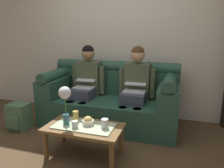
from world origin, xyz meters
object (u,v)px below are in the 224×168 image
object	(u,v)px
cup_near_left	(105,123)
cup_far_center	(76,116)
cup_near_right	(75,124)
backpack_left	(19,117)
flower_vase	(65,98)
coffee_table	(84,130)
person_right	(136,84)
person_left	(86,81)
couch	(110,100)
snack_bowl	(88,121)

from	to	relation	value
cup_near_left	cup_far_center	size ratio (longest dim) A/B	0.80
cup_near_left	cup_near_right	size ratio (longest dim) A/B	1.34
cup_far_center	backpack_left	world-z (taller)	cup_far_center
flower_vase	cup_near_left	xyz separation A→B (m)	(0.45, 0.04, -0.27)
coffee_table	person_right	bearing A→B (deg)	67.91
person_left	cup_far_center	size ratio (longest dim) A/B	9.55
couch	person_left	bearing A→B (deg)	-179.58
couch	cup_near_right	distance (m)	1.07
snack_bowl	backpack_left	size ratio (longest dim) A/B	0.34
cup_far_center	backpack_left	xyz separation A→B (m)	(-1.09, 0.28, -0.25)
person_left	cup_near_right	xyz separation A→B (m)	(0.33, -1.06, -0.25)
person_right	cup_near_right	distance (m)	1.19
person_left	snack_bowl	bearing A→B (deg)	-65.34
snack_bowl	coffee_table	bearing A→B (deg)	-138.70
couch	snack_bowl	bearing A→B (deg)	-87.76
coffee_table	couch	bearing A→B (deg)	90.00
person_right	cup_far_center	world-z (taller)	person_right
person_right	cup_near_left	size ratio (longest dim) A/B	11.92
person_left	coffee_table	xyz separation A→B (m)	(0.40, -0.99, -0.34)
flower_vase	cup_far_center	xyz separation A→B (m)	(0.06, 0.11, -0.25)
coffee_table	cup_far_center	xyz separation A→B (m)	(-0.14, 0.08, 0.12)
person_right	cup_far_center	size ratio (longest dim) A/B	9.55
person_left	cup_near_right	distance (m)	1.14
snack_bowl	cup_near_left	bearing A→B (deg)	-6.01
cup_near_left	cup_near_right	xyz separation A→B (m)	(-0.32, -0.09, -0.01)
couch	person_right	bearing A→B (deg)	-0.41
person_right	flower_vase	distance (m)	1.19
snack_bowl	couch	bearing A→B (deg)	92.24
cup_near_left	backpack_left	size ratio (longest dim) A/B	0.26
snack_bowl	person_left	bearing A→B (deg)	114.66
coffee_table	cup_near_left	distance (m)	0.27
coffee_table	snack_bowl	distance (m)	0.11
person_right	cup_near_right	bearing A→B (deg)	-113.91
flower_vase	cup_near_right	world-z (taller)	flower_vase
person_left	flower_vase	xyz separation A→B (m)	(0.20, -1.02, 0.03)
cup_near_left	person_right	bearing A→B (deg)	81.18
snack_bowl	cup_near_right	xyz separation A→B (m)	(-0.11, -0.11, -0.00)
person_left	cup_far_center	xyz separation A→B (m)	(0.26, -0.91, -0.22)
couch	cup_near_right	size ratio (longest dim) A/B	26.88
snack_bowl	person_right	bearing A→B (deg)	69.16
person_left	backpack_left	world-z (taller)	person_left
flower_vase	backpack_left	distance (m)	1.21
cup_far_center	flower_vase	bearing A→B (deg)	-119.86
couch	person_left	size ratio (longest dim) A/B	1.68
person_left	cup_near_right	bearing A→B (deg)	-72.83
person_right	backpack_left	distance (m)	1.80
snack_bowl	backpack_left	xyz separation A→B (m)	(-1.27, 0.33, -0.22)
person_right	cup_near_right	xyz separation A→B (m)	(-0.47, -1.06, -0.25)
person_left	snack_bowl	size ratio (longest dim) A/B	9.23
cup_near_right	cup_far_center	size ratio (longest dim) A/B	0.60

